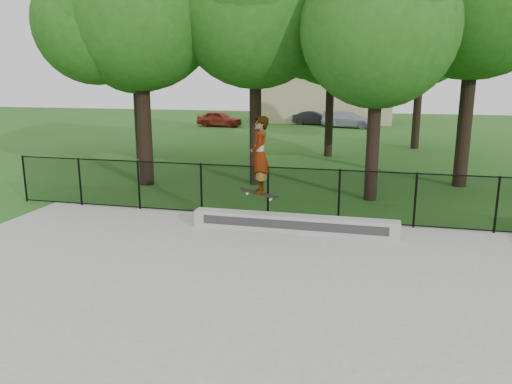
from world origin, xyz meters
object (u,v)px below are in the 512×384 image
Objects in this scene: skater_airborne at (260,156)px; car_c at (348,120)px; grind_ledge at (294,224)px; car_b at (313,118)px; car_a at (219,119)px.

car_c is at bearing 89.03° from skater_airborne.
grind_ledge is 1.33× the size of car_c.
car_c reaches higher than car_b.
car_b is 30.41m from skater_airborne.
skater_airborne is (-0.84, -0.29, 1.79)m from grind_ledge.
car_a is 10.37m from car_c.
car_a is 28.66m from skater_airborne.
car_b is at bearing 96.42° from grind_ledge.
car_a is at bearing 111.69° from grind_ledge.
skater_airborne is at bearing -167.15° from car_c.
skater_airborne reaches higher than car_c.
car_a reaches higher than grind_ledge.
car_b is at bearing -58.14° from car_a.
skater_airborne is at bearing -153.14° from car_a.
skater_airborne is at bearing -160.74° from grind_ledge.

